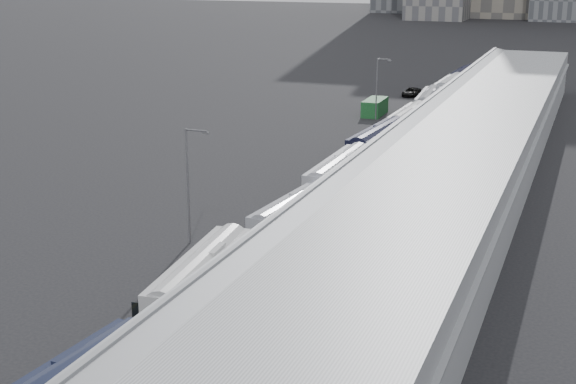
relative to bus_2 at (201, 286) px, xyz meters
The scene contains 18 objects.
sidewalk 22.17m from the bus_2, 70.68° to the left, with size 10.00×170.00×0.12m, color gray.
lane_line 21.17m from the bus_2, 98.67° to the left, with size 0.12×160.00×0.02m, color gold.
depot 23.81m from the bus_2, 61.55° to the left, with size 12.45×160.40×7.20m.
bus_2 is the anchor object (origin of this frame).
bus_3 15.37m from the bus_2, 87.70° to the left, with size 3.54×12.15×3.50m.
bus_4 27.79m from the bus_2, 89.14° to the left, with size 2.97×13.34×3.90m.
bus_5 42.65m from the bus_2, 89.68° to the left, with size 3.73×13.71×3.96m.
bus_6 57.75m from the bus_2, 89.87° to the left, with size 2.71×12.07×3.52m.
bus_7 71.19m from the bus_2, 89.95° to the left, with size 3.55×12.84×3.71m.
bus_8 85.02m from the bus_2, 89.63° to the left, with size 2.93×13.19×3.84m.
bus_9 99.67m from the bus_2, 89.73° to the left, with size 2.96×12.36×3.59m.
tree_1 6.02m from the bus_2, 46.69° to the right, with size 2.43×2.43×4.80m.
tree_2 21.97m from the bus_2, 79.64° to the left, with size 2.36×2.36×4.68m.
tree_3 43.43m from the bus_2, 84.87° to the left, with size 2.48×2.48×4.57m.
street_lamp_near 13.25m from the bus_2, 120.76° to the left, with size 2.04×0.22×9.35m.
street_lamp_far 66.61m from the bus_2, 95.35° to the left, with size 2.04×0.22×8.63m.
shipping_container 69.86m from the bus_2, 96.11° to the left, with size 2.53×6.39×2.32m, color #174B22.
suv 88.13m from the bus_2, 94.04° to the left, with size 2.30×5.00×1.39m, color black.
Camera 1 is at (24.23, -8.47, 21.84)m, focal length 50.00 mm.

